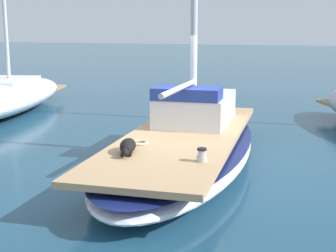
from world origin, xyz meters
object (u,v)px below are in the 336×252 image
Objects in this scene: deck_winch at (202,155)px; coiled_rope at (139,143)px; sailboat_main at (183,150)px; dog_black at (128,146)px.

deck_winch is 0.65× the size of coiled_rope.
sailboat_main is 22.59× the size of coiled_rope.
sailboat_main is 2.00m from deck_winch.
deck_winch is (1.27, -0.15, -0.01)m from dog_black.
dog_black is at bearing 173.13° from deck_winch.
sailboat_main is at bearing 73.32° from dog_black.
deck_winch is (0.78, -1.80, 0.42)m from sailboat_main.
coiled_rope reaches higher than sailboat_main.
coiled_rope is at bearing 93.30° from dog_black.
dog_black is 2.90× the size of coiled_rope.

